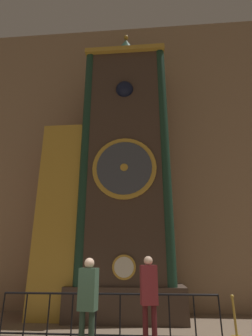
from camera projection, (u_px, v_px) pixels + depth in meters
cathedral_back_wall at (116, 146)px, 11.33m from camera, size 24.00×0.32×12.76m
clock_tower at (114, 175)px, 9.47m from camera, size 4.81×1.79×11.11m
railing_fence at (108, 312)px, 6.32m from camera, size 5.33×0.05×0.97m
visitor_near at (88, 298)px, 4.94m from camera, size 0.38×0.28×1.78m
visitor_far at (149, 293)px, 5.44m from camera, size 0.38×0.29×1.82m
stanchion_post at (235, 324)px, 6.25m from camera, size 0.28×0.28×0.93m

